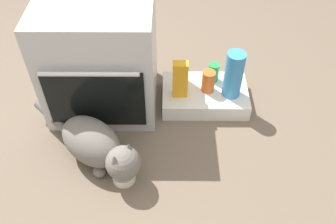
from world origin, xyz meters
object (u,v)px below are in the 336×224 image
object	(u,v)px
food_bowl	(124,176)
water_bottle	(234,75)
cat	(97,145)
pantry_cabinet	(205,95)
juice_carton	(180,79)
oven	(100,57)
sauce_jar	(208,81)
soda_can	(214,72)

from	to	relation	value
food_bowl	water_bottle	world-z (taller)	water_bottle
food_bowl	water_bottle	size ratio (longest dim) A/B	0.40
water_bottle	cat	bearing A→B (deg)	-149.96
pantry_cabinet	juice_carton	world-z (taller)	juice_carton
juice_carton	water_bottle	xyz separation A→B (m)	(0.31, 0.01, 0.03)
cat	juice_carton	xyz separation A→B (m)	(0.44, 0.43, 0.09)
pantry_cabinet	cat	bearing A→B (deg)	-141.90
oven	food_bowl	bearing A→B (deg)	-74.87
sauce_jar	water_bottle	xyz separation A→B (m)	(0.14, -0.03, 0.08)
pantry_cabinet	sauce_jar	world-z (taller)	sauce_jar
water_bottle	soda_can	world-z (taller)	water_bottle
sauce_jar	pantry_cabinet	bearing A→B (deg)	164.32
water_bottle	soda_can	size ratio (longest dim) A/B	2.50
pantry_cabinet	juice_carton	xyz separation A→B (m)	(-0.16, -0.04, 0.17)
oven	cat	bearing A→B (deg)	-87.71
juice_carton	water_bottle	size ratio (longest dim) A/B	0.80
food_bowl	water_bottle	xyz separation A→B (m)	(0.61, 0.56, 0.22)
pantry_cabinet	soda_can	size ratio (longest dim) A/B	4.41
cat	sauce_jar	distance (m)	0.78
pantry_cabinet	juice_carton	distance (m)	0.24
pantry_cabinet	sauce_jar	bearing A→B (deg)	-15.68
pantry_cabinet	food_bowl	bearing A→B (deg)	-127.84
oven	food_bowl	distance (m)	0.70
juice_carton	soda_can	size ratio (longest dim) A/B	2.00
juice_carton	oven	bearing A→B (deg)	173.08
pantry_cabinet	sauce_jar	distance (m)	0.12
oven	water_bottle	bearing A→B (deg)	-3.48
cat	water_bottle	bearing A→B (deg)	69.59
oven	juice_carton	bearing A→B (deg)	-6.92
sauce_jar	juice_carton	distance (m)	0.19
food_bowl	juice_carton	distance (m)	0.65
sauce_jar	soda_can	xyz separation A→B (m)	(0.04, 0.10, -0.01)
oven	food_bowl	xyz separation A→B (m)	(0.16, -0.60, -0.31)
food_bowl	soda_can	world-z (taller)	soda_can
oven	pantry_cabinet	bearing A→B (deg)	-1.03
cat	juice_carton	bearing A→B (deg)	83.54
oven	juice_carton	distance (m)	0.48
oven	sauce_jar	bearing A→B (deg)	-1.35
oven	cat	xyz separation A→B (m)	(0.02, -0.48, -0.21)
oven	soda_can	xyz separation A→B (m)	(0.68, 0.08, -0.18)
pantry_cabinet	soda_can	bearing A→B (deg)	59.90
pantry_cabinet	juice_carton	size ratio (longest dim) A/B	2.21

